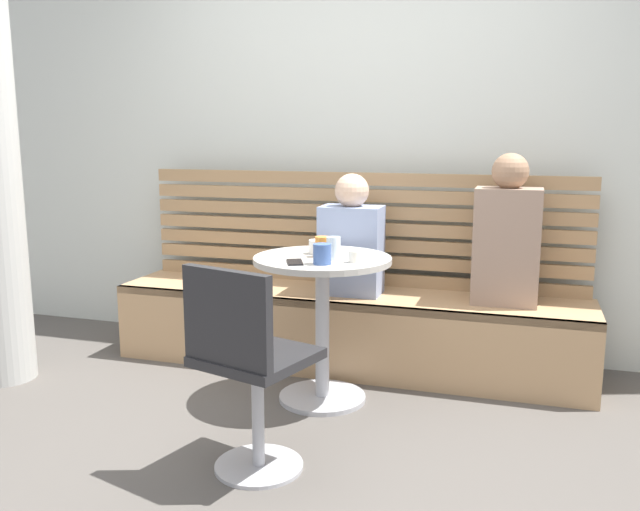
{
  "coord_description": "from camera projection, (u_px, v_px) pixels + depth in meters",
  "views": [
    {
      "loc": [
        0.96,
        -2.39,
        1.34
      ],
      "look_at": [
        0.01,
        0.66,
        0.75
      ],
      "focal_mm": 37.46,
      "sensor_mm": 36.0,
      "label": 1
    }
  ],
  "objects": [
    {
      "name": "cup_water_clear",
      "position": [
        333.0,
        248.0,
        3.19
      ],
      "size": [
        0.07,
        0.07,
        0.11
      ],
      "primitive_type": "cylinder",
      "color": "white",
      "rests_on": "cafe_table"
    },
    {
      "name": "booth_backrest",
      "position": [
        358.0,
        228.0,
        3.97
      ],
      "size": [
        2.65,
        0.04,
        0.67
      ],
      "color": "#A68157",
      "rests_on": "booth_bench"
    },
    {
      "name": "back_wall",
      "position": [
        367.0,
        114.0,
        4.04
      ],
      "size": [
        5.2,
        0.1,
        2.9
      ],
      "primitive_type": "cube",
      "color": "silver",
      "rests_on": "ground"
    },
    {
      "name": "person_child_left",
      "position": [
        351.0,
        241.0,
        3.73
      ],
      "size": [
        0.34,
        0.22,
        0.68
      ],
      "color": "#8C9EC6",
      "rests_on": "booth_bench"
    },
    {
      "name": "cup_mug_blue",
      "position": [
        322.0,
        254.0,
        3.07
      ],
      "size": [
        0.08,
        0.08,
        0.09
      ],
      "primitive_type": "cylinder",
      "color": "#3D5B9E",
      "rests_on": "cafe_table"
    },
    {
      "name": "phone_on_table",
      "position": [
        295.0,
        262.0,
        3.11
      ],
      "size": [
        0.12,
        0.16,
        0.01
      ],
      "primitive_type": "cube",
      "rotation": [
        0.0,
        0.0,
        0.41
      ],
      "color": "black",
      "rests_on": "cafe_table"
    },
    {
      "name": "booth_bench",
      "position": [
        347.0,
        329.0,
        3.85
      ],
      "size": [
        2.7,
        0.52,
        0.44
      ],
      "color": "tan",
      "rests_on": "ground"
    },
    {
      "name": "ground",
      "position": [
        271.0,
        461.0,
        2.76
      ],
      "size": [
        8.0,
        8.0,
        0.0
      ],
      "primitive_type": "plane",
      "color": "#514C47"
    },
    {
      "name": "cup_tumbler_orange",
      "position": [
        322.0,
        247.0,
        3.26
      ],
      "size": [
        0.07,
        0.07,
        0.1
      ],
      "primitive_type": "cylinder",
      "color": "orange",
      "rests_on": "cafe_table"
    },
    {
      "name": "cafe_table",
      "position": [
        322.0,
        301.0,
        3.31
      ],
      "size": [
        0.68,
        0.68,
        0.74
      ],
      "color": "#ADADB2",
      "rests_on": "ground"
    },
    {
      "name": "white_chair",
      "position": [
        247.0,
        363.0,
        2.57
      ],
      "size": [
        0.5,
        0.5,
        0.85
      ],
      "color": "#ADADB2",
      "rests_on": "ground"
    },
    {
      "name": "cup_espresso_small",
      "position": [
        354.0,
        257.0,
        3.12
      ],
      "size": [
        0.06,
        0.06,
        0.05
      ],
      "primitive_type": "cylinder",
      "color": "silver",
      "rests_on": "cafe_table"
    },
    {
      "name": "person_adult",
      "position": [
        507.0,
        237.0,
        3.51
      ],
      "size": [
        0.34,
        0.22,
        0.8
      ],
      "color": "#9E7F6B",
      "rests_on": "booth_bench"
    },
    {
      "name": "cup_ceramic_white",
      "position": [
        317.0,
        247.0,
        3.34
      ],
      "size": [
        0.08,
        0.08,
        0.07
      ],
      "primitive_type": "cylinder",
      "color": "white",
      "rests_on": "cafe_table"
    }
  ]
}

